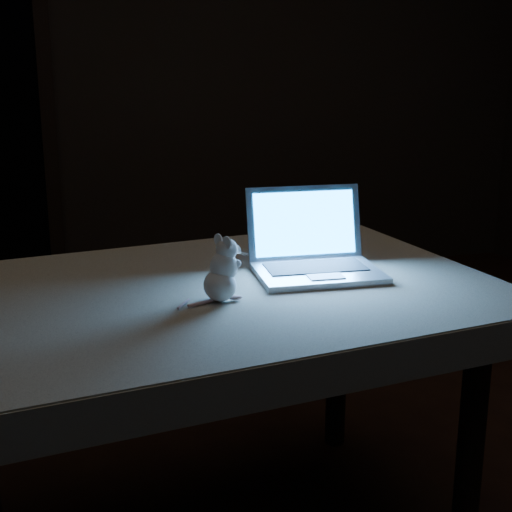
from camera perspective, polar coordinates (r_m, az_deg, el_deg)
name	(u,v)px	position (r m, az deg, el deg)	size (l,w,h in m)	color
back_wall	(157,55)	(4.31, -7.61, 15.09)	(4.50, 0.04, 2.60)	black
table	(210,422)	(2.01, -3.57, -12.65)	(1.36, 0.88, 0.73)	black
tablecloth	(226,309)	(1.86, -2.31, -4.12)	(1.46, 0.97, 0.09)	beige
laptop	(319,236)	(1.94, 4.90, 1.56)	(0.32, 0.29, 0.22)	#B1B1B6
plush_mouse	(220,269)	(1.75, -2.81, -0.99)	(0.12, 0.12, 0.16)	white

